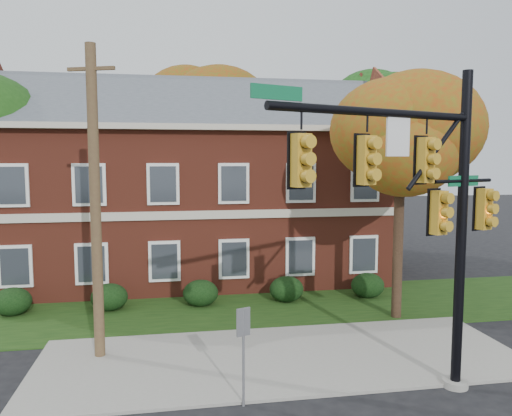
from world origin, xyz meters
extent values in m
plane|color=black|center=(0.00, 0.00, 0.00)|extent=(120.00, 120.00, 0.00)
cube|color=gray|center=(0.00, 1.00, 0.04)|extent=(14.00, 5.00, 0.08)
cube|color=#193811|center=(0.00, 6.00, 0.02)|extent=(30.00, 6.00, 0.04)
cube|color=maroon|center=(-2.00, 12.00, 3.50)|extent=(18.00, 8.00, 7.00)
cube|color=beige|center=(-2.00, 12.00, 7.12)|extent=(18.80, 8.80, 0.24)
cube|color=beige|center=(-2.00, 7.97, 3.50)|extent=(18.00, 0.12, 0.35)
ellipsoid|color=black|center=(-9.00, 6.70, 0.53)|extent=(1.40, 1.26, 1.05)
ellipsoid|color=black|center=(-5.50, 6.70, 0.53)|extent=(1.40, 1.26, 1.05)
ellipsoid|color=black|center=(-2.00, 6.70, 0.53)|extent=(1.40, 1.26, 1.05)
ellipsoid|color=black|center=(1.50, 6.70, 0.53)|extent=(1.40, 1.26, 1.05)
ellipsoid|color=black|center=(5.00, 6.70, 0.53)|extent=(1.40, 1.26, 1.05)
cylinder|color=black|center=(5.00, 4.00, 2.88)|extent=(0.36, 0.36, 5.76)
ellipsoid|color=#A82C0E|center=(5.00, 4.00, 6.48)|extent=(4.25, 4.25, 3.60)
ellipsoid|color=#A82C0E|center=(5.62, 3.62, 7.08)|extent=(3.50, 3.50, 3.00)
cylinder|color=black|center=(9.00, 13.00, 3.52)|extent=(0.36, 0.36, 7.04)
ellipsoid|color=black|center=(9.00, 13.00, 7.92)|extent=(5.95, 5.95, 5.04)
ellipsoid|color=black|center=(9.88, 12.47, 8.52)|extent=(4.90, 4.90, 4.20)
cylinder|color=black|center=(-1.00, 20.00, 3.84)|extent=(0.36, 0.36, 7.68)
ellipsoid|color=#A1290D|center=(-1.00, 20.00, 8.64)|extent=(6.46, 6.46, 5.47)
ellipsoid|color=#A1290D|center=(-0.05, 19.43, 9.24)|extent=(5.32, 5.32, 4.56)
cylinder|color=gray|center=(4.00, -1.50, 0.09)|extent=(0.64, 0.64, 0.18)
cylinder|color=black|center=(4.00, -1.50, 3.98)|extent=(0.32, 0.32, 7.96)
cylinder|color=black|center=(1.33, -2.49, 6.82)|extent=(5.39, 2.14, 0.18)
cylinder|color=black|center=(4.00, -1.50, 5.29)|extent=(1.95, 0.80, 0.09)
cube|color=#BB891E|center=(-0.59, -3.20, 5.80)|extent=(0.59, 0.49, 1.32)
cube|color=#BB891E|center=(1.01, -2.60, 5.80)|extent=(0.59, 0.49, 1.32)
cube|color=#BB891E|center=(2.72, -1.97, 5.80)|extent=(0.59, 0.49, 1.32)
cube|color=silver|center=(1.87, -2.29, 6.31)|extent=(0.66, 0.28, 0.85)
cube|color=#0C5E36|center=(-1.12, -3.39, 7.07)|extent=(1.08, 0.44, 0.27)
cube|color=#BB891E|center=(3.20, -1.80, 4.55)|extent=(0.59, 0.49, 1.32)
cube|color=#BB891E|center=(4.80, -1.20, 4.55)|extent=(0.59, 0.49, 1.32)
cube|color=#0C5E36|center=(4.00, -1.50, 5.29)|extent=(1.03, 0.42, 0.26)
cylinder|color=#523926|center=(-5.24, 2.00, 4.51)|extent=(0.39, 0.39, 9.02)
cube|color=#523926|center=(-5.24, 2.00, 8.32)|extent=(1.35, 0.58, 0.10)
cylinder|color=slate|center=(-1.50, -1.56, 1.18)|extent=(0.08, 0.08, 2.37)
cube|color=slate|center=(-1.50, -1.56, 2.05)|extent=(0.34, 0.16, 0.67)
camera|label=1|loc=(-3.14, -12.72, 5.83)|focal=35.00mm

